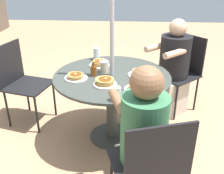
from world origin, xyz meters
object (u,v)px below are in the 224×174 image
object	(u,v)px
patio_chair_east	(150,166)
drinking_glass_b	(116,94)
pancake_plate_a	(99,64)
pancake_plate_b	(137,88)
syrup_bottle	(94,70)
drinking_glass_a	(97,54)
pancake_plate_d	(139,73)
patio_table	(112,89)
diner_south	(172,72)
pancake_plate_c	(105,82)
patio_chair_north	(21,79)
pancake_plate_e	(76,77)
patio_chair_south	(182,68)
coffee_cup	(104,67)
diner_east	(141,148)

from	to	relation	value
patio_chair_east	drinking_glass_b	world-z (taller)	patio_chair_east
pancake_plate_a	pancake_plate_b	bearing A→B (deg)	-145.24
syrup_bottle	drinking_glass_a	bearing A→B (deg)	3.16
pancake_plate_a	drinking_glass_b	world-z (taller)	drinking_glass_b
pancake_plate_a	drinking_glass_b	bearing A→B (deg)	-163.55
drinking_glass_a	pancake_plate_d	bearing A→B (deg)	-132.61
patio_table	pancake_plate_d	xyz separation A→B (m)	(0.01, -0.26, 0.17)
diner_south	pancake_plate_c	size ratio (longest dim) A/B	5.39
patio_chair_north	pancake_plate_c	distance (m)	1.14
syrup_bottle	pancake_plate_c	bearing A→B (deg)	-147.63
diner_south	pancake_plate_c	bearing A→B (deg)	97.21
pancake_plate_e	drinking_glass_b	size ratio (longest dim) A/B	1.82
pancake_plate_d	drinking_glass_b	size ratio (longest dim) A/B	1.82
patio_chair_east	patio_chair_south	xyz separation A→B (m)	(1.75, -0.50, 0.00)
pancake_plate_d	pancake_plate_e	size ratio (longest dim) A/B	1.00
pancake_plate_c	drinking_glass_b	size ratio (longest dim) A/B	1.82
pancake_plate_a	drinking_glass_a	size ratio (longest dim) A/B	1.59
drinking_glass_b	coffee_cup	bearing A→B (deg)	14.53
patio_chair_south	diner_south	size ratio (longest dim) A/B	0.80
diner_south	diner_east	bearing A→B (deg)	122.98
diner_south	pancake_plate_d	world-z (taller)	diner_south
patio_chair_south	pancake_plate_b	distance (m)	1.20
diner_east	patio_chair_north	bearing A→B (deg)	122.07
diner_east	drinking_glass_b	world-z (taller)	diner_east
diner_east	pancake_plate_b	xyz separation A→B (m)	(0.55, 0.03, 0.20)
patio_chair_east	syrup_bottle	xyz separation A→B (m)	(1.01, 0.49, 0.24)
patio_table	drinking_glass_a	bearing A→B (deg)	24.89
diner_east	syrup_bottle	world-z (taller)	diner_east
patio_chair_north	pancake_plate_e	world-z (taller)	patio_chair_north
pancake_plate_e	patio_chair_north	bearing A→B (deg)	61.76
patio_chair_east	coffee_cup	world-z (taller)	patio_chair_east
patio_chair_north	pancake_plate_c	world-z (taller)	patio_chair_north
patio_chair_north	diner_south	size ratio (longest dim) A/B	0.80
patio_chair_east	pancake_plate_a	xyz separation A→B (m)	(1.28, 0.47, 0.22)
pancake_plate_c	drinking_glass_b	world-z (taller)	drinking_glass_b
pancake_plate_e	syrup_bottle	world-z (taller)	syrup_bottle
diner_south	pancake_plate_a	distance (m)	0.93
patio_chair_south	pancake_plate_e	size ratio (longest dim) A/B	4.33
patio_chair_south	pancake_plate_b	xyz separation A→B (m)	(-1.03, 0.58, 0.21)
patio_chair_south	pancake_plate_c	world-z (taller)	patio_chair_south
patio_chair_north	patio_chair_south	xyz separation A→B (m)	(0.44, -1.86, 0.00)
patio_chair_east	coffee_cup	bearing A→B (deg)	92.75
diner_east	pancake_plate_d	distance (m)	0.89
patio_chair_north	patio_chair_east	world-z (taller)	same
patio_chair_east	diner_south	bearing A→B (deg)	60.42
diner_east	diner_south	xyz separation A→B (m)	(1.46, -0.41, -0.02)
drinking_glass_b	pancake_plate_e	bearing A→B (deg)	45.48
coffee_cup	drinking_glass_b	size ratio (longest dim) A/B	0.97
patio_chair_north	drinking_glass_b	xyz separation A→B (m)	(-0.78, -1.12, 0.25)
coffee_cup	drinking_glass_a	size ratio (longest dim) A/B	0.84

